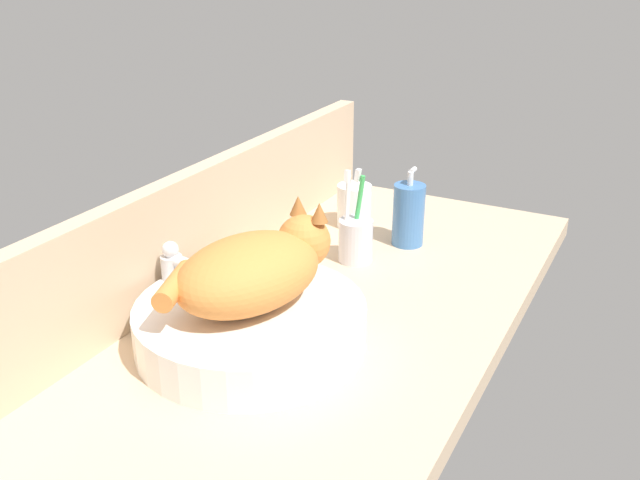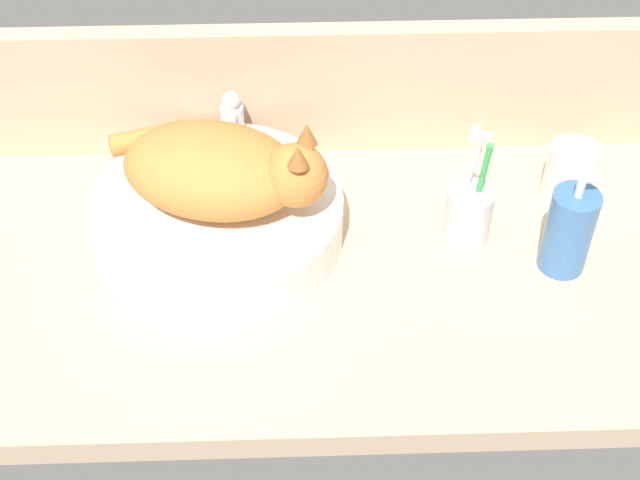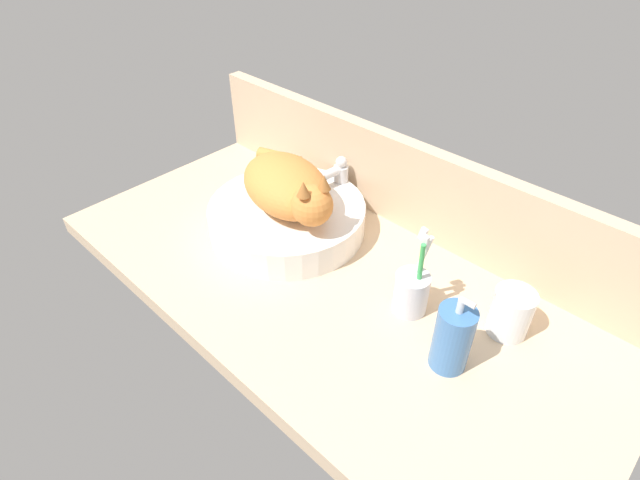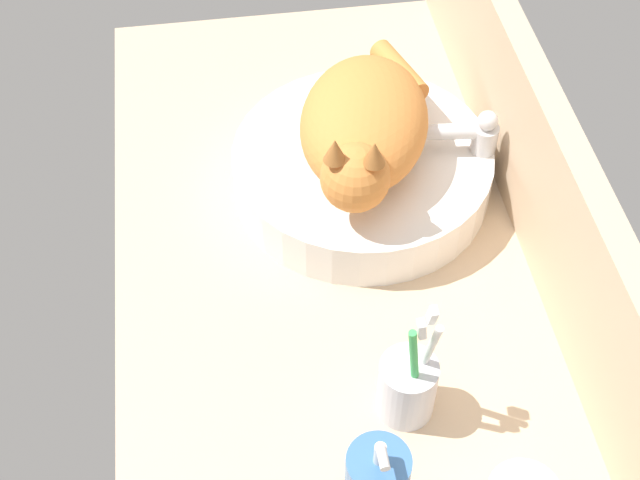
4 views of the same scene
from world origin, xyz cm
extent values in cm
cube|color=#D1B28E|center=(0.00, 0.00, -2.00)|extent=(122.04, 58.02, 4.00)
cube|color=#CCAD8C|center=(0.00, 27.21, 10.64)|extent=(122.04, 3.60, 21.28)
cylinder|color=white|center=(-17.79, 5.96, 3.48)|extent=(36.21, 36.21, 6.97)
ellipsoid|color=orange|center=(-17.79, 5.96, 12.47)|extent=(28.72, 23.24, 11.00)
sphere|color=orange|center=(-6.37, 2.68, 13.97)|extent=(8.80, 8.80, 8.80)
cone|color=#A4632D|center=(-4.81, 4.52, 19.37)|extent=(2.80, 2.80, 3.20)
cone|color=#A4632D|center=(-6.02, 0.29, 19.37)|extent=(2.80, 2.80, 3.20)
cylinder|color=orange|center=(-26.95, 12.57, 12.97)|extent=(11.45, 6.50, 3.20)
cylinder|color=silver|center=(-15.87, 22.41, 5.50)|extent=(3.60, 3.60, 11.00)
cylinder|color=silver|center=(-16.45, 17.45, 10.40)|extent=(3.34, 10.19, 2.20)
sphere|color=silver|center=(-15.87, 22.41, 12.20)|extent=(2.80, 2.80, 2.80)
cylinder|color=#3F72B2|center=(30.68, -1.48, 6.46)|extent=(6.54, 6.54, 12.92)
cylinder|color=silver|center=(30.68, -1.48, 14.32)|extent=(1.20, 1.20, 2.80)
cylinder|color=silver|center=(31.88, -1.48, 15.72)|extent=(2.20, 1.00, 1.00)
cylinder|color=silver|center=(18.12, 4.62, 4.27)|extent=(6.75, 6.75, 8.55)
cylinder|color=white|center=(17.64, 6.42, 8.90)|extent=(4.11, 1.77, 16.89)
cube|color=white|center=(17.64, 6.42, 17.40)|extent=(1.64, 0.92, 2.62)
cylinder|color=green|center=(19.17, 4.93, 8.90)|extent=(1.48, 2.87, 17.01)
cube|color=white|center=(19.17, 4.93, 17.40)|extent=(1.28, 1.07, 2.52)
cylinder|color=white|center=(34.57, 12.66, 4.71)|extent=(7.55, 7.55, 9.42)
cylinder|color=silver|center=(34.57, 12.66, 2.63)|extent=(6.65, 6.65, 5.27)
camera|label=1|loc=(-98.65, -48.56, 59.98)|focal=40.00mm
camera|label=2|loc=(-6.05, -87.96, 90.40)|focal=50.00mm
camera|label=3|loc=(52.69, -57.04, 71.75)|focal=28.00mm
camera|label=4|loc=(68.91, -13.04, 92.48)|focal=50.00mm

